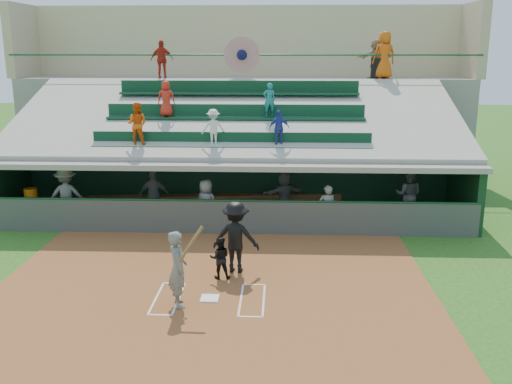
{
  "coord_description": "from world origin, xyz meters",
  "views": [
    {
      "loc": [
        1.66,
        -12.59,
        5.86
      ],
      "look_at": [
        0.96,
        3.5,
        1.8
      ],
      "focal_mm": 40.0,
      "sensor_mm": 36.0,
      "label": 1
    }
  ],
  "objects_px": {
    "home_plate": "(210,298)",
    "batter_at_plate": "(178,269)",
    "white_table": "(31,211)",
    "water_cooler": "(31,195)",
    "trash_bin": "(378,69)",
    "catcher": "(220,258)"
  },
  "relations": [
    {
      "from": "home_plate",
      "to": "catcher",
      "type": "distance_m",
      "value": 1.41
    },
    {
      "from": "home_plate",
      "to": "white_table",
      "type": "height_order",
      "value": "white_table"
    },
    {
      "from": "home_plate",
      "to": "water_cooler",
      "type": "relative_size",
      "value": 0.99
    },
    {
      "from": "catcher",
      "to": "trash_bin",
      "type": "xyz_separation_m",
      "value": [
        5.63,
        11.01,
        4.46
      ]
    },
    {
      "from": "white_table",
      "to": "water_cooler",
      "type": "bearing_deg",
      "value": 25.64
    },
    {
      "from": "trash_bin",
      "to": "home_plate",
      "type": "bearing_deg",
      "value": -115.05
    },
    {
      "from": "home_plate",
      "to": "catcher",
      "type": "height_order",
      "value": "catcher"
    },
    {
      "from": "white_table",
      "to": "trash_bin",
      "type": "bearing_deg",
      "value": 50.28
    },
    {
      "from": "trash_bin",
      "to": "water_cooler",
      "type": "bearing_deg",
      "value": -153.28
    },
    {
      "from": "home_plate",
      "to": "batter_at_plate",
      "type": "bearing_deg",
      "value": -150.66
    },
    {
      "from": "batter_at_plate",
      "to": "trash_bin",
      "type": "distance_m",
      "value": 14.79
    },
    {
      "from": "catcher",
      "to": "white_table",
      "type": "xyz_separation_m",
      "value": [
        -7.04,
        4.65,
        -0.17
      ]
    },
    {
      "from": "trash_bin",
      "to": "catcher",
      "type": "bearing_deg",
      "value": -117.1
    },
    {
      "from": "home_plate",
      "to": "water_cooler",
      "type": "bearing_deg",
      "value": 139.13
    },
    {
      "from": "home_plate",
      "to": "batter_at_plate",
      "type": "xyz_separation_m",
      "value": [
        -0.67,
        -0.38,
        0.9
      ]
    },
    {
      "from": "batter_at_plate",
      "to": "white_table",
      "type": "relative_size",
      "value": 2.31
    },
    {
      "from": "white_table",
      "to": "trash_bin",
      "type": "distance_m",
      "value": 14.91
    },
    {
      "from": "home_plate",
      "to": "white_table",
      "type": "distance_m",
      "value": 9.13
    },
    {
      "from": "home_plate",
      "to": "batter_at_plate",
      "type": "height_order",
      "value": "batter_at_plate"
    },
    {
      "from": "catcher",
      "to": "trash_bin",
      "type": "height_order",
      "value": "trash_bin"
    },
    {
      "from": "batter_at_plate",
      "to": "white_table",
      "type": "distance_m",
      "value": 8.9
    },
    {
      "from": "batter_at_plate",
      "to": "water_cooler",
      "type": "distance_m",
      "value": 8.86
    }
  ]
}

